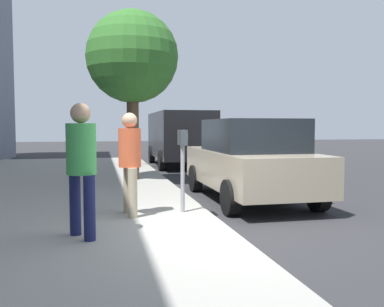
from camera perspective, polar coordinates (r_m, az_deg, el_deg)
name	(u,v)px	position (r m, az deg, el deg)	size (l,w,h in m)	color
ground_plane	(228,236)	(6.32, 4.92, -11.14)	(80.00, 80.00, 0.00)	#2B2B2D
sidewalk_slab	(11,243)	(6.13, -23.48, -11.18)	(28.00, 6.00, 0.15)	gray
parking_meter	(183,153)	(7.09, -1.29, 0.07)	(0.36, 0.12, 1.41)	gray
pedestrian_at_meter	(130,156)	(6.90, -8.50, -0.33)	(0.51, 0.37, 1.69)	tan
pedestrian_bystander	(81,159)	(5.63, -14.90, -0.70)	(0.48, 0.39, 1.77)	#191E4C
parked_sedan_near	(250,160)	(9.13, 7.93, -0.85)	(4.41, 1.98, 1.77)	gray
parked_van_far	(179,135)	(16.97, -1.75, 2.51)	(5.23, 2.18, 2.18)	black
street_tree	(132,58)	(11.80, -8.15, 12.81)	(2.52, 2.52, 4.63)	brown
traffic_signal	(131,101)	(15.86, -8.36, 7.16)	(0.24, 0.44, 3.60)	black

